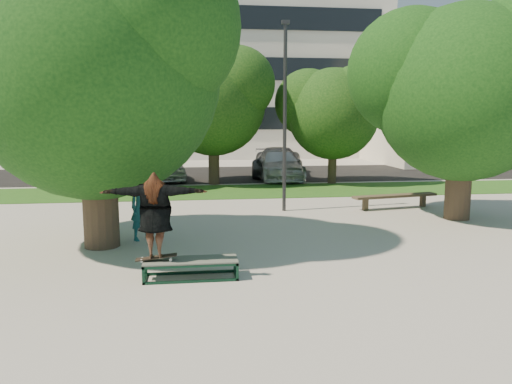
{
  "coord_description": "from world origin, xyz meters",
  "views": [
    {
      "loc": [
        -2.03,
        -11.08,
        3.09
      ],
      "look_at": [
        -0.51,
        0.6,
        1.32
      ],
      "focal_mm": 35.0,
      "sensor_mm": 36.0,
      "label": 1
    }
  ],
  "objects": [
    {
      "name": "car_silver_b",
      "position": [
        2.3,
        13.5,
        0.73
      ],
      "size": [
        2.08,
        5.02,
        1.45
      ],
      "primitive_type": "imported",
      "rotation": [
        0.0,
        0.0,
        -0.01
      ],
      "color": "silver",
      "rests_on": "asphalt_strip"
    },
    {
      "name": "bg_tree_right",
      "position": [
        4.43,
        11.57,
        3.49
      ],
      "size": [
        5.04,
        4.31,
        5.43
      ],
      "color": "#38281E",
      "rests_on": "ground"
    },
    {
      "name": "tree_left",
      "position": [
        -4.29,
        1.09,
        4.42
      ],
      "size": [
        6.96,
        5.95,
        7.12
      ],
      "color": "#38281E",
      "rests_on": "ground"
    },
    {
      "name": "bystander",
      "position": [
        -3.3,
        1.55,
        0.87
      ],
      "size": [
        0.76,
        0.72,
        1.74
      ],
      "primitive_type": "imported",
      "rotation": [
        0.0,
        0.0,
        0.66
      ],
      "color": "#175259",
      "rests_on": "ground"
    },
    {
      "name": "bg_tree_left",
      "position": [
        -6.57,
        11.07,
        3.73
      ],
      "size": [
        5.28,
        4.51,
        5.77
      ],
      "color": "#38281E",
      "rests_on": "ground"
    },
    {
      "name": "ground",
      "position": [
        0.0,
        0.0,
        0.0
      ],
      "size": [
        120.0,
        120.0,
        0.0
      ],
      "primitive_type": "plane",
      "color": "#9D9790",
      "rests_on": "ground"
    },
    {
      "name": "bench",
      "position": [
        4.83,
        4.94,
        0.4
      ],
      "size": [
        3.13,
        1.0,
        0.48
      ],
      "rotation": [
        0.0,
        0.0,
        0.19
      ],
      "color": "#493E2B",
      "rests_on": "ground"
    },
    {
      "name": "bg_tree_mid",
      "position": [
        -1.08,
        12.08,
        4.02
      ],
      "size": [
        5.76,
        4.92,
        6.24
      ],
      "color": "#38281E",
      "rests_on": "ground"
    },
    {
      "name": "office_building",
      "position": [
        -2.0,
        31.98,
        8.0
      ],
      "size": [
        30.0,
        14.12,
        16.0
      ],
      "color": "#B9B3AB",
      "rests_on": "ground"
    },
    {
      "name": "asphalt_strip",
      "position": [
        0.0,
        16.0,
        0.01
      ],
      "size": [
        40.0,
        8.0,
        0.01
      ],
      "primitive_type": "cube",
      "color": "black",
      "rests_on": "ground"
    },
    {
      "name": "car_silver_a",
      "position": [
        -3.5,
        13.78,
        0.78
      ],
      "size": [
        2.74,
        4.88,
        1.57
      ],
      "primitive_type": "imported",
      "rotation": [
        0.0,
        0.0,
        0.2
      ],
      "color": "silver",
      "rests_on": "asphalt_strip"
    },
    {
      "name": "tree_right",
      "position": [
        5.92,
        3.08,
        4.09
      ],
      "size": [
        6.24,
        5.33,
        6.51
      ],
      "color": "#38281E",
      "rests_on": "ground"
    },
    {
      "name": "lamppost",
      "position": [
        1.0,
        5.0,
        3.15
      ],
      "size": [
        0.25,
        0.15,
        6.11
      ],
      "color": "#2D2D30",
      "rests_on": "ground"
    },
    {
      "name": "skater_rig",
      "position": [
        -2.73,
        -1.7,
        1.26
      ],
      "size": [
        2.04,
        0.77,
        1.7
      ],
      "rotation": [
        0.0,
        0.0,
        3.03
      ],
      "color": "white",
      "rests_on": "grind_box"
    },
    {
      "name": "car_grey",
      "position": [
        2.5,
        14.92,
        0.75
      ],
      "size": [
        3.43,
        5.76,
        1.5
      ],
      "primitive_type": "imported",
      "rotation": [
        0.0,
        0.0,
        -0.18
      ],
      "color": "#4F5054",
      "rests_on": "asphalt_strip"
    },
    {
      "name": "car_dark",
      "position": [
        -4.61,
        14.01,
        0.72
      ],
      "size": [
        2.11,
        4.54,
        1.44
      ],
      "primitive_type": "imported",
      "rotation": [
        0.0,
        0.0,
        -0.14
      ],
      "color": "black",
      "rests_on": "asphalt_strip"
    },
    {
      "name": "grass_strip",
      "position": [
        1.0,
        9.5,
        0.01
      ],
      "size": [
        30.0,
        4.0,
        0.02
      ],
      "primitive_type": "cube",
      "color": "#1A4E16",
      "rests_on": "ground"
    },
    {
      "name": "grind_box",
      "position": [
        -2.08,
        -1.7,
        0.19
      ],
      "size": [
        1.8,
        0.6,
        0.38
      ],
      "color": "#103021",
      "rests_on": "ground"
    },
    {
      "name": "side_building",
      "position": [
        18.0,
        22.0,
        4.0
      ],
      "size": [
        15.0,
        10.0,
        8.0
      ],
      "primitive_type": "cube",
      "color": "beige",
      "rests_on": "ground"
    }
  ]
}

